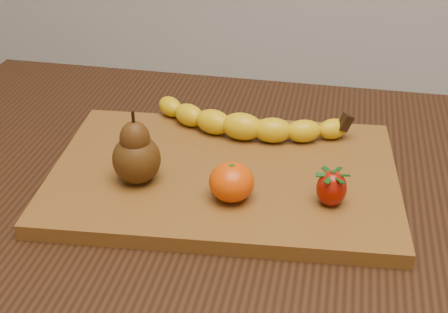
% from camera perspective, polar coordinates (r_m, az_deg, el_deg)
% --- Properties ---
extents(table, '(1.00, 0.70, 0.76)m').
position_cam_1_polar(table, '(0.88, 0.11, -8.03)').
color(table, black).
rests_on(table, ground).
extents(cutting_board, '(0.47, 0.34, 0.02)m').
position_cam_1_polar(cutting_board, '(0.82, -0.00, -1.79)').
color(cutting_board, brown).
rests_on(cutting_board, table).
extents(banana, '(0.25, 0.09, 0.04)m').
position_cam_1_polar(banana, '(0.88, 1.65, 2.77)').
color(banana, '#E2B50A').
rests_on(banana, cutting_board).
extents(pear, '(0.06, 0.06, 0.10)m').
position_cam_1_polar(pear, '(0.78, -8.08, 0.84)').
color(pear, '#46270B').
rests_on(pear, cutting_board).
extents(mandarin, '(0.07, 0.07, 0.05)m').
position_cam_1_polar(mandarin, '(0.75, 0.70, -2.35)').
color(mandarin, '#D44002').
rests_on(mandarin, cutting_board).
extents(strawberry, '(0.04, 0.04, 0.05)m').
position_cam_1_polar(strawberry, '(0.75, 9.81, -2.79)').
color(strawberry, '#920F04').
rests_on(strawberry, cutting_board).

